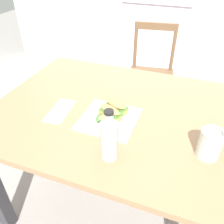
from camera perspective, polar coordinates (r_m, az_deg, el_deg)
ground_plane at (r=1.81m, az=-2.55°, el=-16.95°), size 8.33×8.33×0.00m
dining_table at (r=1.29m, az=0.41°, el=-3.49°), size 1.22×0.96×0.74m
chair_wooden_far at (r=2.21m, az=9.29°, el=8.82°), size 0.46×0.46×0.87m
plate_lunch at (r=1.14m, az=-0.71°, el=-1.72°), size 0.26×0.26×0.01m
sandwich_half_front at (r=1.13m, az=-0.45°, el=-0.01°), size 0.13×0.10×0.06m
sandwich_half_back at (r=1.17m, az=0.95°, el=1.39°), size 0.13×0.10×0.06m
salad_mixed_greens at (r=1.09m, az=-0.98°, el=-1.96°), size 0.11×0.13×0.04m
napkin_folded at (r=1.23m, az=-12.30°, el=0.32°), size 0.11×0.21×0.00m
fork_on_napkin at (r=1.23m, az=-11.92°, el=0.89°), size 0.03×0.19×0.00m
bottle_cold_brew at (r=0.91m, az=-0.67°, el=-7.07°), size 0.07×0.07×0.22m
mason_jar_iced_tea at (r=1.00m, az=22.33°, el=-7.28°), size 0.09×0.09×0.12m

